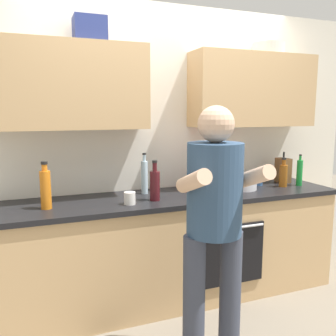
{
  "coord_description": "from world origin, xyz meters",
  "views": [
    {
      "loc": [
        -1.1,
        -2.67,
        1.59
      ],
      "look_at": [
        -0.12,
        -0.1,
        1.15
      ],
      "focal_mm": 38.23,
      "sensor_mm": 36.0,
      "label": 1
    }
  ],
  "objects_px": {
    "bottle_water": "(145,176)",
    "bottle_syrup": "(283,175)",
    "cup_tea": "(259,181)",
    "mixing_bowl": "(241,184)",
    "cup_coffee": "(130,198)",
    "grocery_bag_crisps": "(213,181)",
    "bottle_soda": "(300,172)",
    "bottle_juice": "(46,188)",
    "bottle_wine": "(155,184)",
    "knife_block": "(283,170)",
    "person_standing": "(214,215)"
  },
  "relations": [
    {
      "from": "bottle_juice",
      "to": "bottle_wine",
      "type": "height_order",
      "value": "bottle_juice"
    },
    {
      "from": "bottle_juice",
      "to": "bottle_water",
      "type": "xyz_separation_m",
      "value": [
        0.79,
        0.2,
        -0.0
      ]
    },
    {
      "from": "person_standing",
      "to": "cup_coffee",
      "type": "xyz_separation_m",
      "value": [
        -0.36,
        0.65,
        -0.01
      ]
    },
    {
      "from": "grocery_bag_crisps",
      "to": "person_standing",
      "type": "bearing_deg",
      "value": -117.08
    },
    {
      "from": "cup_tea",
      "to": "person_standing",
      "type": "bearing_deg",
      "value": -136.57
    },
    {
      "from": "cup_tea",
      "to": "mixing_bowl",
      "type": "relative_size",
      "value": 0.31
    },
    {
      "from": "person_standing",
      "to": "bottle_juice",
      "type": "distance_m",
      "value": 1.21
    },
    {
      "from": "bottle_soda",
      "to": "cup_tea",
      "type": "bearing_deg",
      "value": 157.09
    },
    {
      "from": "mixing_bowl",
      "to": "person_standing",
      "type": "bearing_deg",
      "value": -130.73
    },
    {
      "from": "bottle_wine",
      "to": "knife_block",
      "type": "height_order",
      "value": "bottle_wine"
    },
    {
      "from": "bottle_water",
      "to": "cup_tea",
      "type": "distance_m",
      "value": 1.11
    },
    {
      "from": "bottle_soda",
      "to": "cup_tea",
      "type": "distance_m",
      "value": 0.38
    },
    {
      "from": "person_standing",
      "to": "bottle_wine",
      "type": "relative_size",
      "value": 5.14
    },
    {
      "from": "person_standing",
      "to": "cup_coffee",
      "type": "relative_size",
      "value": 17.36
    },
    {
      "from": "bottle_soda",
      "to": "knife_block",
      "type": "relative_size",
      "value": 0.99
    },
    {
      "from": "knife_block",
      "to": "grocery_bag_crisps",
      "type": "height_order",
      "value": "knife_block"
    },
    {
      "from": "bottle_soda",
      "to": "knife_block",
      "type": "height_order",
      "value": "knife_block"
    },
    {
      "from": "cup_tea",
      "to": "grocery_bag_crisps",
      "type": "bearing_deg",
      "value": -163.62
    },
    {
      "from": "bottle_soda",
      "to": "grocery_bag_crisps",
      "type": "distance_m",
      "value": 0.92
    },
    {
      "from": "cup_coffee",
      "to": "mixing_bowl",
      "type": "xyz_separation_m",
      "value": [
        1.06,
        0.16,
        0.0
      ]
    },
    {
      "from": "bottle_wine",
      "to": "knife_block",
      "type": "bearing_deg",
      "value": 9.65
    },
    {
      "from": "bottle_water",
      "to": "cup_tea",
      "type": "height_order",
      "value": "bottle_water"
    },
    {
      "from": "cup_tea",
      "to": "bottle_wine",
      "type": "bearing_deg",
      "value": -169.65
    },
    {
      "from": "bottle_syrup",
      "to": "grocery_bag_crisps",
      "type": "height_order",
      "value": "bottle_syrup"
    },
    {
      "from": "bottle_soda",
      "to": "mixing_bowl",
      "type": "relative_size",
      "value": 1.04
    },
    {
      "from": "bottle_water",
      "to": "mixing_bowl",
      "type": "xyz_separation_m",
      "value": [
        0.86,
        -0.13,
        -0.1
      ]
    },
    {
      "from": "person_standing",
      "to": "grocery_bag_crisps",
      "type": "relative_size",
      "value": 7.16
    },
    {
      "from": "cup_tea",
      "to": "bottle_juice",
      "type": "bearing_deg",
      "value": -175.34
    },
    {
      "from": "bottle_juice",
      "to": "bottle_water",
      "type": "height_order",
      "value": "bottle_water"
    },
    {
      "from": "mixing_bowl",
      "to": "cup_coffee",
      "type": "bearing_deg",
      "value": -171.22
    },
    {
      "from": "bottle_wine",
      "to": "grocery_bag_crisps",
      "type": "height_order",
      "value": "bottle_wine"
    },
    {
      "from": "bottle_soda",
      "to": "bottle_juice",
      "type": "relative_size",
      "value": 0.86
    },
    {
      "from": "bottle_soda",
      "to": "bottle_water",
      "type": "height_order",
      "value": "bottle_water"
    },
    {
      "from": "cup_tea",
      "to": "grocery_bag_crisps",
      "type": "distance_m",
      "value": 0.6
    },
    {
      "from": "bottle_syrup",
      "to": "bottle_water",
      "type": "height_order",
      "value": "bottle_water"
    },
    {
      "from": "person_standing",
      "to": "grocery_bag_crisps",
      "type": "distance_m",
      "value": 0.82
    },
    {
      "from": "cup_tea",
      "to": "cup_coffee",
      "type": "xyz_separation_m",
      "value": [
        -1.31,
        -0.25,
        0.0
      ]
    },
    {
      "from": "cup_tea",
      "to": "cup_coffee",
      "type": "height_order",
      "value": "cup_coffee"
    },
    {
      "from": "cup_tea",
      "to": "bottle_water",
      "type": "bearing_deg",
      "value": 177.52
    },
    {
      "from": "bottle_wine",
      "to": "cup_coffee",
      "type": "relative_size",
      "value": 3.38
    },
    {
      "from": "bottle_wine",
      "to": "bottle_water",
      "type": "distance_m",
      "value": 0.25
    },
    {
      "from": "mixing_bowl",
      "to": "grocery_bag_crisps",
      "type": "relative_size",
      "value": 1.24
    },
    {
      "from": "person_standing",
      "to": "grocery_bag_crisps",
      "type": "bearing_deg",
      "value": 62.92
    },
    {
      "from": "person_standing",
      "to": "bottle_syrup",
      "type": "xyz_separation_m",
      "value": [
        1.12,
        0.76,
        0.05
      ]
    },
    {
      "from": "bottle_water",
      "to": "bottle_syrup",
      "type": "bearing_deg",
      "value": -8.13
    },
    {
      "from": "bottle_soda",
      "to": "cup_coffee",
      "type": "distance_m",
      "value": 1.66
    },
    {
      "from": "cup_coffee",
      "to": "grocery_bag_crisps",
      "type": "distance_m",
      "value": 0.74
    },
    {
      "from": "bottle_water",
      "to": "bottle_wine",
      "type": "bearing_deg",
      "value": -88.39
    },
    {
      "from": "cup_tea",
      "to": "mixing_bowl",
      "type": "bearing_deg",
      "value": -161.08
    },
    {
      "from": "bottle_soda",
      "to": "grocery_bag_crisps",
      "type": "bearing_deg",
      "value": -178.58
    }
  ]
}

